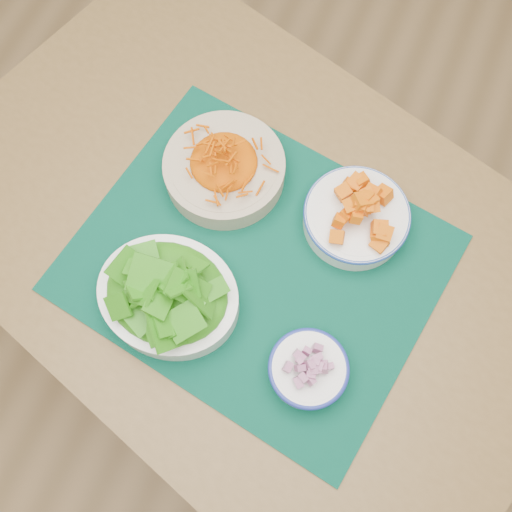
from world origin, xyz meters
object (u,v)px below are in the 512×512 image
at_px(table, 249,257).
at_px(placemat, 256,263).
at_px(onion_bowl, 308,369).
at_px(lettuce_bowl, 167,292).
at_px(carrot_bowl, 224,166).
at_px(squash_bowl, 357,214).

xyz_separation_m(table, placemat, (0.03, -0.04, 0.11)).
distance_m(table, placemat, 0.12).
bearing_deg(onion_bowl, lettuce_bowl, 174.75).
relative_size(placemat, carrot_bowl, 2.36).
xyz_separation_m(squash_bowl, lettuce_bowl, (-0.23, -0.24, 0.01)).
height_order(table, lettuce_bowl, lettuce_bowl).
relative_size(carrot_bowl, onion_bowl, 1.84).
distance_m(placemat, onion_bowl, 0.20).
bearing_deg(placemat, onion_bowl, -34.37).
height_order(squash_bowl, onion_bowl, squash_bowl).
height_order(lettuce_bowl, onion_bowl, lettuce_bowl).
bearing_deg(carrot_bowl, placemat, -48.84).
bearing_deg(carrot_bowl, lettuce_bowl, -87.60).
relative_size(placemat, lettuce_bowl, 2.52).
xyz_separation_m(lettuce_bowl, onion_bowl, (0.24, -0.02, -0.02)).
height_order(squash_bowl, lettuce_bowl, lettuce_bowl).
bearing_deg(squash_bowl, table, -151.14).
bearing_deg(table, lettuce_bowl, -96.63).
xyz_separation_m(carrot_bowl, squash_bowl, (0.24, 0.00, 0.00)).
bearing_deg(lettuce_bowl, squash_bowl, 46.07).
xyz_separation_m(table, lettuce_bowl, (-0.07, -0.15, 0.16)).
bearing_deg(onion_bowl, placemat, 136.14).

